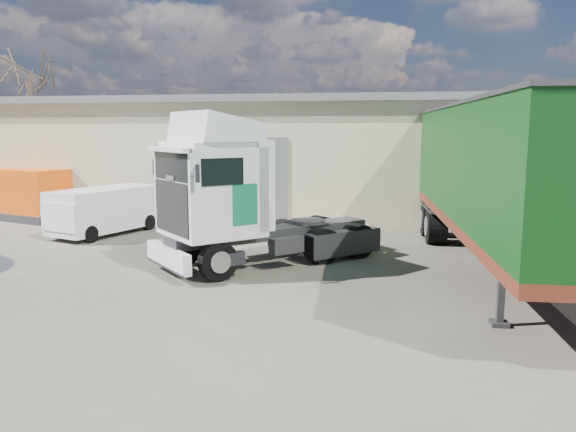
% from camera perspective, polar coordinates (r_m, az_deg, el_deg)
% --- Properties ---
extents(ground, '(120.00, 120.00, 0.00)m').
position_cam_1_polar(ground, '(13.50, -7.33, -8.01)').
color(ground, '#2B2923').
rests_on(ground, ground).
extents(warehouse, '(30.60, 12.60, 5.42)m').
position_cam_1_polar(warehouse, '(30.03, -9.46, 6.28)').
color(warehouse, '#B7B08D').
rests_on(warehouse, ground).
extents(bare_tree, '(4.00, 4.00, 9.60)m').
position_cam_1_polar(bare_tree, '(39.25, -24.92, 13.84)').
color(bare_tree, '#382B21').
rests_on(bare_tree, ground).
extents(tractor_unit, '(6.33, 6.18, 4.37)m').
position_cam_1_polar(tractor_unit, '(15.89, -5.13, 1.33)').
color(tractor_unit, black).
rests_on(tractor_unit, ground).
extents(box_trailer, '(3.64, 13.93, 4.59)m').
position_cam_1_polar(box_trailer, '(16.18, 20.98, 4.34)').
color(box_trailer, '#2D2D30').
rests_on(box_trailer, ground).
extents(panel_van, '(3.01, 4.57, 1.73)m').
position_cam_1_polar(panel_van, '(21.99, -18.43, 0.48)').
color(panel_van, black).
rests_on(panel_van, ground).
extents(orange_skip, '(4.06, 3.24, 2.21)m').
position_cam_1_polar(orange_skip, '(26.99, -24.49, 1.74)').
color(orange_skip, '#2D2D30').
rests_on(orange_skip, ground).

